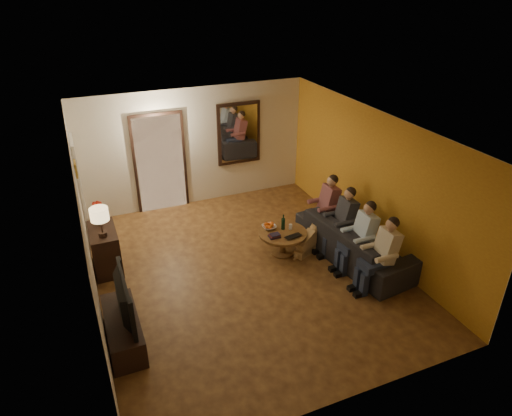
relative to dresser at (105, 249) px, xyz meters
name	(u,v)px	position (x,y,z in m)	size (l,w,h in m)	color
floor	(247,271)	(2.25, -1.05, -0.39)	(5.00, 6.00, 0.01)	#492813
ceiling	(245,129)	(2.25, -1.05, 2.21)	(5.00, 6.00, 0.01)	white
back_wall	(195,147)	(2.25, 1.95, 0.91)	(5.00, 0.02, 2.60)	beige
front_wall	(347,321)	(2.25, -4.05, 0.91)	(5.00, 0.02, 2.60)	beige
left_wall	(86,236)	(-0.25, -1.05, 0.91)	(0.02, 6.00, 2.60)	beige
right_wall	(373,181)	(4.75, -1.05, 0.91)	(0.02, 6.00, 2.60)	beige
orange_accent	(373,181)	(4.74, -1.05, 0.91)	(0.01, 6.00, 2.60)	#BB7520
kitchen_doorway	(160,164)	(1.45, 1.93, 0.66)	(1.00, 0.06, 2.10)	#FFE0A5
door_trim	(160,164)	(1.45, 1.92, 0.66)	(1.12, 0.04, 2.22)	black
fridge_glimpse	(172,168)	(1.70, 1.93, 0.51)	(0.45, 0.03, 1.70)	silver
mirror_frame	(239,133)	(3.25, 1.91, 1.11)	(1.00, 0.05, 1.40)	black
mirror_glass	(239,134)	(3.25, 1.88, 1.11)	(0.86, 0.02, 1.26)	white
white_door	(81,190)	(-0.21, 1.25, 0.63)	(0.06, 0.85, 2.04)	white
framed_art	(76,169)	(-0.22, 0.25, 1.46)	(0.03, 0.28, 0.24)	#B28C33
art_canvas	(77,169)	(-0.21, 0.25, 1.46)	(0.01, 0.22, 0.18)	brown
dresser	(105,249)	(0.00, 0.00, 0.00)	(0.45, 0.87, 0.78)	black
table_lamp	(101,222)	(0.00, -0.22, 0.66)	(0.30, 0.30, 0.54)	beige
flower_vase	(98,213)	(0.00, 0.22, 0.61)	(0.14, 0.14, 0.44)	red
tv_stand	(123,330)	(0.00, -1.97, -0.17)	(0.45, 1.28, 0.43)	black
tv	(118,299)	(0.00, -1.97, 0.36)	(0.15, 1.13, 0.65)	black
sofa	(355,241)	(4.21, -1.42, -0.03)	(0.95, 2.44, 0.71)	black
person_a	(382,257)	(4.11, -2.32, 0.21)	(0.60, 0.40, 1.20)	tan
person_b	(361,239)	(4.11, -1.72, 0.21)	(0.60, 0.40, 1.20)	tan
person_c	(342,223)	(4.11, -1.12, 0.21)	(0.60, 0.40, 1.20)	tan
person_d	(326,209)	(4.11, -0.52, 0.21)	(0.60, 0.40, 1.20)	tan
dog	(307,241)	(3.48, -0.97, -0.11)	(0.56, 0.24, 0.56)	tan
coffee_table	(283,243)	(3.08, -0.77, -0.16)	(0.90, 0.90, 0.45)	#5B321B
bowl	(269,227)	(2.90, -0.55, 0.09)	(0.26, 0.26, 0.06)	white
oranges	(269,224)	(2.90, -0.55, 0.16)	(0.20, 0.20, 0.08)	#D95612
wine_bottle	(283,222)	(3.13, -0.67, 0.22)	(0.07, 0.07, 0.31)	black
wine_glass	(291,227)	(3.26, -0.72, 0.11)	(0.06, 0.06, 0.10)	silver
book_stack	(274,235)	(2.86, -0.87, 0.10)	(0.20, 0.15, 0.07)	black
laptop	(295,238)	(3.18, -1.05, 0.07)	(0.33, 0.21, 0.03)	black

